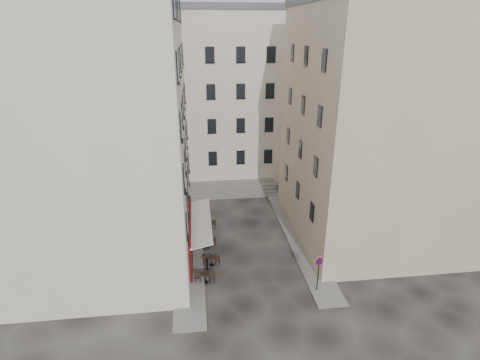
{
  "coord_description": "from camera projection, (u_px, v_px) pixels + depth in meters",
  "views": [
    {
      "loc": [
        -3.59,
        -23.95,
        16.3
      ],
      "look_at": [
        -0.26,
        4.0,
        4.92
      ],
      "focal_mm": 28.0,
      "sensor_mm": 36.0,
      "label": 1
    }
  ],
  "objects": [
    {
      "name": "bistro_table_a",
      "position": [
        205.0,
        277.0,
        25.7
      ],
      "size": [
        1.39,
        0.65,
        0.98
      ],
      "color": "black",
      "rests_on": "ground"
    },
    {
      "name": "bistro_table_c",
      "position": [
        208.0,
        242.0,
        30.02
      ],
      "size": [
        1.24,
        0.58,
        0.87
      ],
      "color": "black",
      "rests_on": "ground"
    },
    {
      "name": "building_left",
      "position": [
        97.0,
        121.0,
        26.3
      ],
      "size": [
        12.2,
        16.2,
        20.6
      ],
      "color": "beige",
      "rests_on": "ground"
    },
    {
      "name": "bollard_near",
      "position": [
        207.0,
        264.0,
        27.08
      ],
      "size": [
        0.12,
        0.12,
        0.98
      ],
      "color": "black",
      "rests_on": "ground"
    },
    {
      "name": "stone_steps",
      "position": [
        233.0,
        189.0,
        39.98
      ],
      "size": [
        9.0,
        3.15,
        0.8
      ],
      "color": "#63615E",
      "rests_on": "ground"
    },
    {
      "name": "no_parking_sign",
      "position": [
        319.0,
        267.0,
        24.33
      ],
      "size": [
        0.59,
        0.22,
        2.68
      ],
      "rotation": [
        0.0,
        0.0,
        0.32
      ],
      "color": "black",
      "rests_on": "ground"
    },
    {
      "name": "building_right",
      "position": [
        376.0,
        125.0,
        29.44
      ],
      "size": [
        12.2,
        14.2,
        18.6
      ],
      "color": "#BDAB8C",
      "rests_on": "ground"
    },
    {
      "name": "sidewalk_right",
      "position": [
        297.0,
        235.0,
        31.79
      ],
      "size": [
        2.0,
        18.0,
        0.12
      ],
      "primitive_type": "cube",
      "color": "slate",
      "rests_on": "ground"
    },
    {
      "name": "bistro_table_d",
      "position": [
        205.0,
        233.0,
        31.33
      ],
      "size": [
        1.23,
        0.58,
        0.86
      ],
      "color": "black",
      "rests_on": "ground"
    },
    {
      "name": "bollard_far",
      "position": [
        204.0,
        219.0,
        33.52
      ],
      "size": [
        0.12,
        0.12,
        0.98
      ],
      "color": "black",
      "rests_on": "ground"
    },
    {
      "name": "ground",
      "position": [
        250.0,
        259.0,
        28.56
      ],
      "size": [
        90.0,
        90.0,
        0.0
      ],
      "primitive_type": "plane",
      "color": "black",
      "rests_on": "ground"
    },
    {
      "name": "bistro_table_b",
      "position": [
        212.0,
        260.0,
        27.63
      ],
      "size": [
        1.26,
        0.59,
        0.89
      ],
      "color": "black",
      "rests_on": "ground"
    },
    {
      "name": "bollard_mid",
      "position": [
        206.0,
        239.0,
        30.3
      ],
      "size": [
        0.12,
        0.12,
        0.98
      ],
      "color": "black",
      "rests_on": "ground"
    },
    {
      "name": "cafe_storefront",
      "position": [
        192.0,
        234.0,
        28.3
      ],
      "size": [
        1.74,
        7.3,
        3.5
      ],
      "color": "#430D09",
      "rests_on": "ground"
    },
    {
      "name": "sidewalk_left",
      "position": [
        190.0,
        235.0,
        31.72
      ],
      "size": [
        2.0,
        22.0,
        0.12
      ],
      "primitive_type": "cube",
      "color": "slate",
      "rests_on": "ground"
    },
    {
      "name": "pedestrian",
      "position": [
        206.0,
        240.0,
        29.48
      ],
      "size": [
        0.75,
        0.62,
        1.75
      ],
      "primitive_type": "imported",
      "rotation": [
        0.0,
        0.0,
        3.51
      ],
      "color": "black",
      "rests_on": "ground"
    },
    {
      "name": "building_back",
      "position": [
        218.0,
        95.0,
        42.44
      ],
      "size": [
        18.2,
        10.2,
        18.6
      ],
      "color": "beige",
      "rests_on": "ground"
    },
    {
      "name": "bistro_table_e",
      "position": [
        209.0,
        224.0,
        32.8
      ],
      "size": [
        1.19,
        0.56,
        0.84
      ],
      "color": "black",
      "rests_on": "ground"
    }
  ]
}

